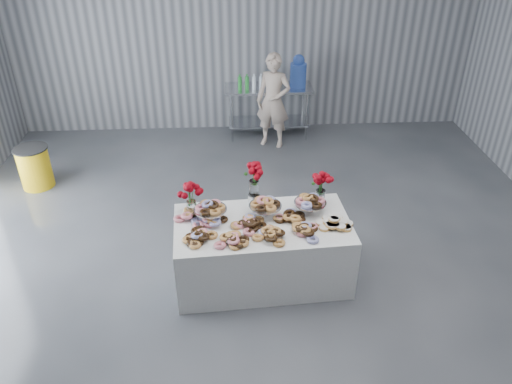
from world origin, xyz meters
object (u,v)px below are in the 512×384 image
person (273,101)px  prep_table (269,102)px  water_jug (298,72)px  trash_barrel (35,167)px  display_table (262,251)px

person → prep_table: bearing=119.0°
water_jug → trash_barrel: bearing=-158.6°
display_table → person: person is taller
water_jug → person: bearing=-139.1°
prep_table → water_jug: bearing=-0.0°
display_table → trash_barrel: (-3.21, 2.24, -0.06)m
person → water_jug: bearing=63.5°
display_table → person: (0.42, 3.45, 0.42)m
trash_barrel → person: bearing=18.4°
prep_table → person: 0.43m
display_table → prep_table: bearing=84.4°
prep_table → trash_barrel: size_ratio=2.37×
display_table → person: bearing=83.0°
display_table → water_jug: (0.88, 3.84, 0.77)m
display_table → trash_barrel: display_table is taller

